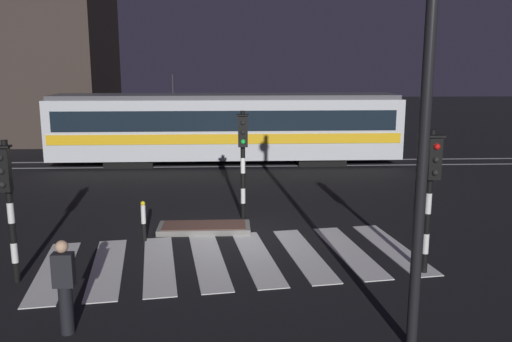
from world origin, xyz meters
TOP-DOWN VIEW (x-y plane):
  - ground_plane at (0.00, 0.00)m, footprint 120.00×120.00m
  - rail_near at (0.00, 10.11)m, footprint 80.00×0.12m
  - rail_far at (0.00, 11.55)m, footprint 80.00×0.12m
  - crosswalk_zebra at (-0.00, -1.73)m, footprint 9.41×5.05m
  - traffic_island at (-0.80, 0.57)m, footprint 2.59×1.04m
  - traffic_light_corner_near_right at (4.32, -2.89)m, footprint 0.36×0.42m
  - traffic_light_corner_near_left at (-4.70, -2.97)m, footprint 0.36×0.42m
  - traffic_light_median_centre at (0.33, 1.71)m, footprint 0.36×0.42m
  - street_lamp_near_kerb at (2.96, -6.22)m, footprint 0.44×1.21m
  - tram at (-0.24, 10.83)m, footprint 16.17×2.58m
  - pedestrian_waiting_at_kerb at (-2.93, -5.22)m, footprint 0.36×0.24m
  - bollard_island_edge at (-2.35, -0.29)m, footprint 0.12×0.12m

SIDE VIEW (x-z plane):
  - ground_plane at x=0.00m, z-range 0.00..0.00m
  - crosswalk_zebra at x=0.00m, z-range 0.00..0.02m
  - rail_near at x=0.00m, z-range 0.00..0.03m
  - rail_far at x=0.00m, z-range 0.00..0.03m
  - traffic_island at x=-0.80m, z-range 0.00..0.18m
  - bollard_island_edge at x=-2.35m, z-range 0.00..1.11m
  - pedestrian_waiting_at_kerb at x=-2.93m, z-range 0.02..1.73m
  - tram at x=-0.24m, z-range -0.33..3.82m
  - traffic_light_corner_near_left at x=-4.70m, z-range 0.50..3.61m
  - traffic_light_corner_near_right at x=4.32m, z-range 0.52..3.78m
  - traffic_light_median_centre at x=0.33m, z-range 0.52..3.81m
  - street_lamp_near_kerb at x=2.96m, z-range 0.95..7.79m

